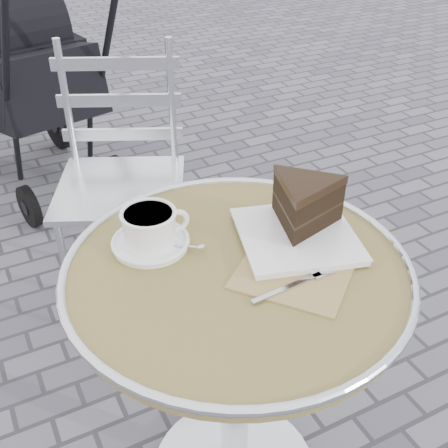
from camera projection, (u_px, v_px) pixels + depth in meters
name	position (u px, v px, depth m)	size (l,w,h in m)	color
cafe_table	(236.00, 325.00, 1.23)	(0.72, 0.72, 0.74)	silver
cappuccino_set	(151.00, 231.00, 1.18)	(0.17, 0.16, 0.08)	white
cake_plate_set	(302.00, 211.00, 1.20)	(0.36, 0.39, 0.13)	#9C8055
bistro_chair	(121.00, 150.00, 1.91)	(0.56, 0.56, 0.93)	silver
baby_stroller	(24.00, 84.00, 2.65)	(0.70, 1.15, 1.11)	black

